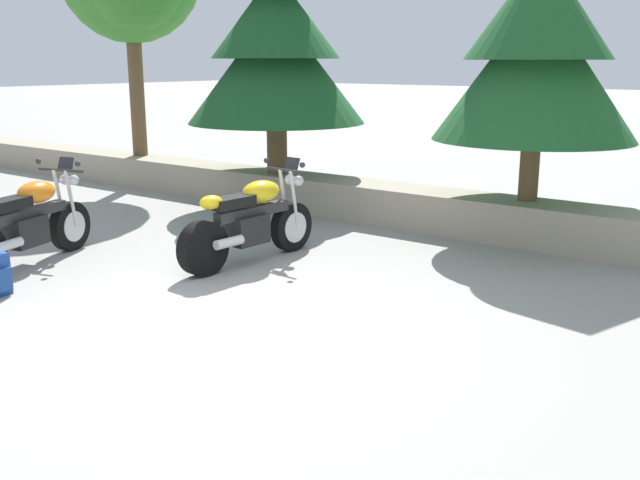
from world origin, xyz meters
name	(u,v)px	position (x,y,z in m)	size (l,w,h in m)	color
ground_plane	(214,333)	(0.00, 0.00, 0.00)	(120.00, 120.00, 0.00)	gray
stone_wall	(460,213)	(0.00, 4.80, 0.28)	(36.00, 0.80, 0.55)	gray
motorcycle_orange_near_left	(29,224)	(-3.33, 0.32, 0.49)	(0.88, 2.03, 1.18)	black
motorcycle_yellow_centre	(251,222)	(-1.31, 1.95, 0.49)	(0.67, 2.07, 1.18)	black
pine_tree_mid_left	(276,47)	(-3.26, 4.74, 2.55)	(2.83, 2.83, 3.63)	brown
pine_tree_mid_right	(538,51)	(0.90, 4.91, 2.46)	(2.57, 2.57, 3.12)	brown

